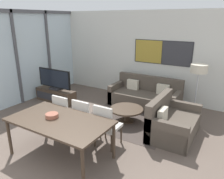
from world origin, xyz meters
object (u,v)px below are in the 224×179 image
object	(u,v)px
coffee_table	(126,112)
television	(54,79)
dining_chair_centre	(84,118)
fruit_bowl	(52,115)
dining_chair_right	(106,124)
floor_lamp	(199,71)
sofa_side	(171,123)
sofa_main	(146,97)
dining_table	(59,123)
dining_chair_left	(65,112)
tv_console	(56,95)

from	to	relation	value
coffee_table	television	bearing A→B (deg)	177.93
dining_chair_centre	fruit_bowl	bearing A→B (deg)	-104.15
dining_chair_right	floor_lamp	world-z (taller)	floor_lamp
dining_chair_centre	floor_lamp	size ratio (longest dim) A/B	0.65
television	sofa_side	distance (m)	3.80
television	sofa_main	size ratio (longest dim) A/B	0.61
sofa_side	fruit_bowl	xyz separation A→B (m)	(-1.73, -1.91, 0.54)
sofa_main	floor_lamp	distance (m)	1.71
fruit_bowl	television	bearing A→B (deg)	134.44
sofa_side	floor_lamp	bearing A→B (deg)	-10.06
coffee_table	dining_table	bearing A→B (deg)	-100.67
dining_chair_centre	dining_chair_left	bearing A→B (deg)	-178.68
tv_console	dining_table	size ratio (longest dim) A/B	0.73
sofa_main	dining_chair_left	distance (m)	2.69
dining_chair_left	dining_chair_centre	xyz separation A→B (m)	(0.56, 0.01, 0.00)
television	sofa_main	xyz separation A→B (m)	(2.59, 1.16, -0.45)
sofa_main	sofa_side	xyz separation A→B (m)	(1.17, -1.33, -0.00)
tv_console	television	world-z (taller)	television
sofa_side	dining_chair_right	bearing A→B (deg)	140.23
dining_chair_right	tv_console	bearing A→B (deg)	154.02
dining_chair_right	sofa_main	bearing A→B (deg)	94.16
dining_table	dining_chair_left	size ratio (longest dim) A/B	2.05
sofa_main	coffee_table	distance (m)	1.25
dining_chair_left	dining_chair_right	world-z (taller)	same
sofa_main	tv_console	bearing A→B (deg)	-155.92
tv_console	coffee_table	distance (m)	2.60
tv_console	fruit_bowl	size ratio (longest dim) A/B	5.69
coffee_table	dining_chair_centre	world-z (taller)	dining_chair_centre
coffee_table	dining_chair_right	distance (m)	1.30
dining_table	dining_chair_right	xyz separation A→B (m)	(0.56, 0.73, -0.19)
dining_chair_right	sofa_side	bearing A→B (deg)	50.23
coffee_table	floor_lamp	distance (m)	2.15
tv_console	floor_lamp	distance (m)	4.31
dining_table	dining_chair_right	size ratio (longest dim) A/B	2.05
dining_chair_centre	fruit_bowl	size ratio (longest dim) A/B	3.81
sofa_main	sofa_side	bearing A→B (deg)	-48.57
television	fruit_bowl	bearing A→B (deg)	-45.56
sofa_side	dining_table	world-z (taller)	sofa_side
television	dining_chair_right	xyz separation A→B (m)	(2.78, -1.35, -0.22)
coffee_table	dining_table	size ratio (longest dim) A/B	0.45
dining_chair_right	dining_chair_left	bearing A→B (deg)	-179.71
dining_table	coffee_table	bearing A→B (deg)	79.33
sofa_main	dining_chair_centre	world-z (taller)	dining_chair_centre
dining_chair_left	dining_chair_right	distance (m)	1.11
dining_chair_left	floor_lamp	xyz separation A→B (m)	(2.35, 2.57, 0.73)
fruit_bowl	coffee_table	bearing A→B (deg)	74.28
television	dining_chair_right	world-z (taller)	television
dining_table	fruit_bowl	distance (m)	0.21
sofa_main	floor_lamp	bearing A→B (deg)	2.01
dining_chair_left	dining_chair_right	size ratio (longest dim) A/B	1.00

